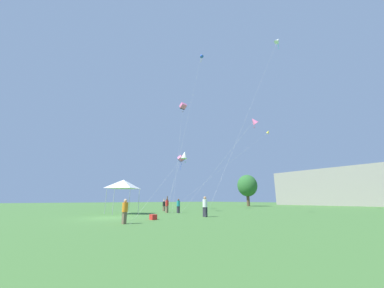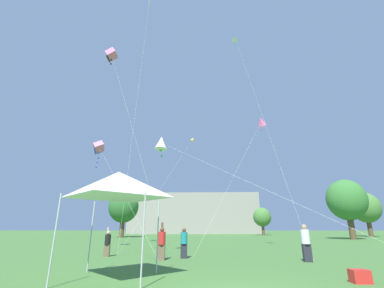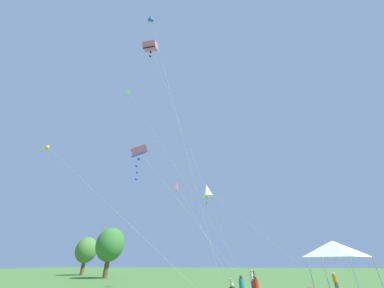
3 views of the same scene
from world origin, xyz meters
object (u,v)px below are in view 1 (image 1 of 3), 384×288
object	(u,v)px
person_teal_shirt	(178,205)
kite_white_diamond_6	(278,41)
person_black_shirt	(164,205)
person_orange_shirt	(125,210)
kite_pink_box_4	(183,106)
kite_white_diamond_3	(184,155)
festival_tent	(123,184)
person_red_shirt	(167,205)
kite_pink_box_1	(181,159)
kite_yellow_diamond_0	(268,132)
person_white_shirt	(205,206)
kite_blue_diamond_5	(201,56)
cooler_box	(153,217)
kite_pink_diamond_2	(254,121)

from	to	relation	value
person_teal_shirt	kite_white_diamond_6	size ratio (longest dim) A/B	0.06
person_black_shirt	kite_white_diamond_6	bearing A→B (deg)	-97.88
person_orange_shirt	kite_pink_box_4	xyz separation A→B (m)	(-15.70, 15.40, 17.58)
kite_white_diamond_3	kite_white_diamond_6	world-z (taller)	kite_white_diamond_6
festival_tent	person_red_shirt	size ratio (longest dim) A/B	1.92
person_teal_shirt	person_orange_shirt	distance (m)	12.15
kite_pink_box_1	kite_white_diamond_3	world-z (taller)	kite_pink_box_1
kite_pink_box_1	kite_pink_box_4	xyz separation A→B (m)	(0.09, 0.28, 10.01)
person_black_shirt	kite_yellow_diamond_0	distance (m)	24.25
person_white_shirt	kite_blue_diamond_5	size ratio (longest dim) A/B	0.06
person_red_shirt	kite_blue_diamond_5	xyz separation A→B (m)	(-3.73, 8.88, 27.38)
person_teal_shirt	kite_pink_box_4	distance (m)	20.20
kite_yellow_diamond_0	kite_white_diamond_6	world-z (taller)	kite_white_diamond_6
person_orange_shirt	kite_yellow_diamond_0	world-z (taller)	kite_yellow_diamond_0
festival_tent	person_teal_shirt	xyz separation A→B (m)	(2.16, 6.14, -2.37)
person_white_shirt	person_red_shirt	bearing A→B (deg)	160.84
person_black_shirt	kite_blue_diamond_5	world-z (taller)	kite_blue_diamond_5
person_teal_shirt	person_orange_shirt	size ratio (longest dim) A/B	1.03
festival_tent	person_white_shirt	bearing A→B (deg)	29.30
cooler_box	kite_pink_diamond_2	distance (m)	17.19
person_red_shirt	kite_blue_diamond_5	bearing A→B (deg)	-77.39
person_red_shirt	kite_pink_box_4	distance (m)	20.01
kite_pink_diamond_2	person_white_shirt	bearing A→B (deg)	-92.06
person_orange_shirt	person_white_shirt	bearing A→B (deg)	128.72
festival_tent	kite_yellow_diamond_0	size ratio (longest dim) A/B	0.19
cooler_box	person_orange_shirt	distance (m)	3.41
festival_tent	cooler_box	xyz separation A→B (m)	(8.29, -0.30, -3.06)
kite_yellow_diamond_0	kite_pink_box_1	bearing A→B (deg)	-118.12
kite_pink_box_1	kite_white_diamond_3	distance (m)	7.18
kite_pink_box_4	kite_blue_diamond_5	world-z (taller)	kite_blue_diamond_5
person_teal_shirt	kite_blue_diamond_5	size ratio (longest dim) A/B	0.06
person_red_shirt	kite_pink_diamond_2	bearing A→B (deg)	-146.11
kite_pink_diamond_2	kite_blue_diamond_5	distance (m)	20.77
person_black_shirt	kite_pink_diamond_2	distance (m)	16.61
kite_pink_diamond_2	kite_pink_box_4	size ratio (longest dim) A/B	0.62
person_white_shirt	kite_pink_box_4	bearing A→B (deg)	137.01
kite_pink_box_4	cooler_box	bearing A→B (deg)	-41.45
festival_tent	kite_blue_diamond_5	size ratio (longest dim) A/B	0.13
kite_yellow_diamond_0	kite_pink_diamond_2	size ratio (longest dim) A/B	1.66
person_black_shirt	cooler_box	bearing A→B (deg)	175.03
person_white_shirt	kite_white_diamond_6	bearing A→B (deg)	74.21
festival_tent	kite_blue_diamond_5	distance (m)	28.91
festival_tent	kite_pink_diamond_2	xyz separation A→B (m)	(8.92, 12.91, 7.92)
person_orange_shirt	kite_white_diamond_6	xyz separation A→B (m)	(-1.35, 25.18, 27.27)
kite_yellow_diamond_0	kite_white_diamond_6	xyz separation A→B (m)	(6.56, -4.69, 14.02)
festival_tent	kite_white_diamond_3	xyz separation A→B (m)	(0.26, 8.30, 4.38)
person_red_shirt	kite_blue_diamond_5	size ratio (longest dim) A/B	0.07
cooler_box	kite_pink_diamond_2	bearing A→B (deg)	87.24
person_red_shirt	kite_pink_diamond_2	size ratio (longest dim) A/B	0.16
person_red_shirt	kite_yellow_diamond_0	size ratio (longest dim) A/B	0.10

